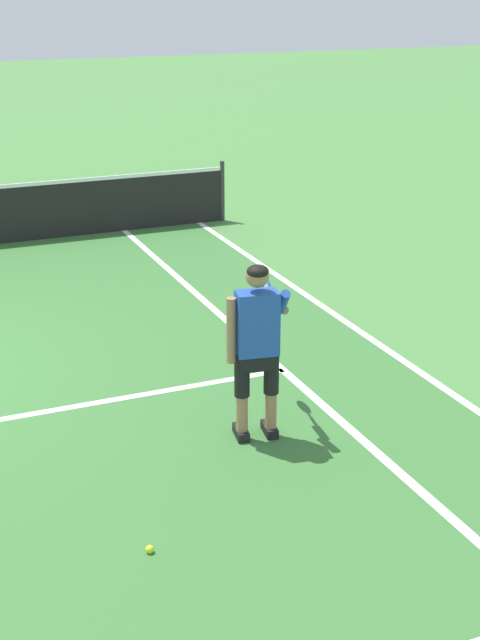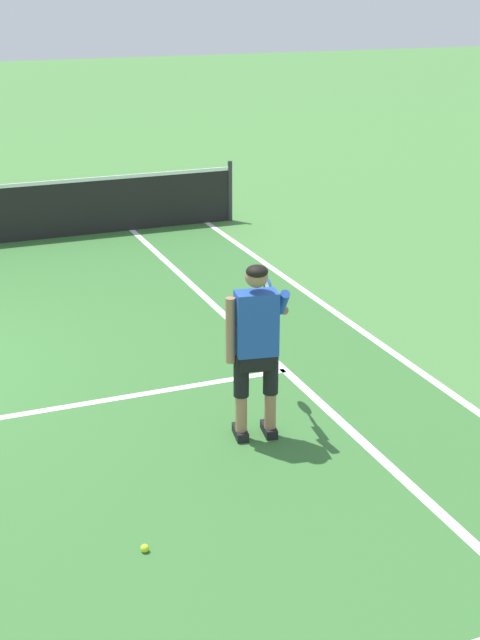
{
  "view_description": "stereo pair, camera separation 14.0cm",
  "coord_description": "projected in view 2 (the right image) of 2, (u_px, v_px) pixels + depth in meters",
  "views": [
    {
      "loc": [
        0.14,
        -9.71,
        4.08
      ],
      "look_at": [
        3.22,
        -2.38,
        1.05
      ],
      "focal_mm": 50.48,
      "sensor_mm": 36.0,
      "label": 1
    },
    {
      "loc": [
        0.27,
        -9.76,
        4.08
      ],
      "look_at": [
        3.22,
        -2.38,
        1.05
      ],
      "focal_mm": 50.48,
      "sensor_mm": 36.0,
      "label": 2
    }
  ],
  "objects": [
    {
      "name": "line_singles_right",
      "position": [
        252.0,
        340.0,
        10.81
      ],
      "size": [
        0.1,
        10.86,
        0.01
      ],
      "primitive_type": "cube",
      "color": "white",
      "rests_on": "ground"
    },
    {
      "name": "line_doubles_right",
      "position": [
        353.0,
        325.0,
        11.29
      ],
      "size": [
        0.1,
        10.86,
        0.01
      ],
      "primitive_type": "cube",
      "color": "white",
      "rests_on": "ground"
    },
    {
      "name": "tennis_player",
      "position": [
        256.0,
        340.0,
        8.21
      ],
      "size": [
        0.78,
        1.08,
        1.71
      ],
      "color": "black",
      "rests_on": "ground"
    },
    {
      "name": "tennis_ball_near_feet",
      "position": [
        145.0,
        548.0,
        6.82
      ],
      "size": [
        0.07,
        0.07,
        0.07
      ],
      "primitive_type": "sphere",
      "color": "#CCE02D",
      "rests_on": "ground"
    }
  ]
}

